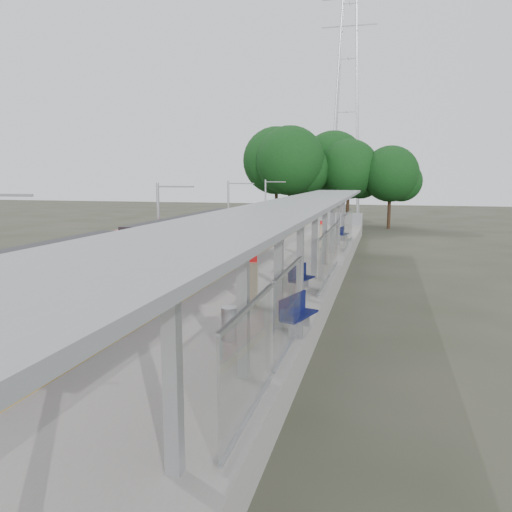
{
  "coord_description": "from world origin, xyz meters",
  "views": [
    {
      "loc": [
        5.1,
        -4.81,
        5.72
      ],
      "look_at": [
        -0.25,
        15.88,
        2.3
      ],
      "focal_mm": 35.0,
      "sensor_mm": 36.0,
      "label": 1
    }
  ],
  "objects_px": {
    "bench_mid": "(300,277)",
    "info_pillar_near": "(252,284)",
    "bench_far": "(343,233)",
    "litter_bin": "(229,324)",
    "train": "(138,268)",
    "bench_near": "(297,312)",
    "info_pillar_far": "(322,236)"
  },
  "relations": [
    {
      "from": "info_pillar_near",
      "to": "train",
      "type": "bearing_deg",
      "value": 170.0
    },
    {
      "from": "info_pillar_far",
      "to": "bench_near",
      "type": "bearing_deg",
      "value": -81.67
    },
    {
      "from": "bench_near",
      "to": "bench_far",
      "type": "distance_m",
      "value": 23.09
    },
    {
      "from": "train",
      "to": "info_pillar_far",
      "type": "height_order",
      "value": "train"
    },
    {
      "from": "train",
      "to": "bench_far",
      "type": "distance_m",
      "value": 20.8
    },
    {
      "from": "bench_near",
      "to": "litter_bin",
      "type": "distance_m",
      "value": 2.18
    },
    {
      "from": "bench_near",
      "to": "info_pillar_near",
      "type": "relative_size",
      "value": 0.91
    },
    {
      "from": "info_pillar_near",
      "to": "info_pillar_far",
      "type": "relative_size",
      "value": 1.07
    },
    {
      "from": "bench_mid",
      "to": "bench_far",
      "type": "height_order",
      "value": "bench_mid"
    },
    {
      "from": "info_pillar_near",
      "to": "info_pillar_far",
      "type": "xyz_separation_m",
      "value": [
        0.58,
        16.18,
        -0.05
      ]
    },
    {
      "from": "info_pillar_near",
      "to": "info_pillar_far",
      "type": "bearing_deg",
      "value": 87.0
    },
    {
      "from": "bench_near",
      "to": "info_pillar_near",
      "type": "distance_m",
      "value": 3.34
    },
    {
      "from": "train",
      "to": "litter_bin",
      "type": "relative_size",
      "value": 28.1
    },
    {
      "from": "bench_mid",
      "to": "info_pillar_near",
      "type": "xyz_separation_m",
      "value": [
        -1.26,
        -3.06,
        0.27
      ]
    },
    {
      "from": "info_pillar_far",
      "to": "train",
      "type": "bearing_deg",
      "value": -106.24
    },
    {
      "from": "info_pillar_far",
      "to": "litter_bin",
      "type": "xyz_separation_m",
      "value": [
        -0.22,
        -20.06,
        -0.28
      ]
    },
    {
      "from": "bench_mid",
      "to": "info_pillar_near",
      "type": "height_order",
      "value": "info_pillar_near"
    },
    {
      "from": "bench_far",
      "to": "info_pillar_near",
      "type": "height_order",
      "value": "info_pillar_near"
    },
    {
      "from": "bench_near",
      "to": "litter_bin",
      "type": "bearing_deg",
      "value": -126.16
    },
    {
      "from": "bench_far",
      "to": "litter_bin",
      "type": "xyz_separation_m",
      "value": [
        -1.25,
        -24.39,
        -0.02
      ]
    },
    {
      "from": "bench_far",
      "to": "litter_bin",
      "type": "distance_m",
      "value": 24.43
    },
    {
      "from": "bench_mid",
      "to": "litter_bin",
      "type": "distance_m",
      "value": 7.0
    },
    {
      "from": "bench_mid",
      "to": "info_pillar_near",
      "type": "bearing_deg",
      "value": -94.76
    },
    {
      "from": "info_pillar_near",
      "to": "litter_bin",
      "type": "height_order",
      "value": "info_pillar_near"
    },
    {
      "from": "bench_mid",
      "to": "bench_near",
      "type": "bearing_deg",
      "value": -63.86
    },
    {
      "from": "bench_near",
      "to": "bench_far",
      "type": "relative_size",
      "value": 1.17
    },
    {
      "from": "train",
      "to": "info_pillar_far",
      "type": "bearing_deg",
      "value": 70.05
    },
    {
      "from": "train",
      "to": "bench_near",
      "type": "relative_size",
      "value": 15.87
    },
    {
      "from": "litter_bin",
      "to": "bench_mid",
      "type": "bearing_deg",
      "value": 82.61
    },
    {
      "from": "train",
      "to": "info_pillar_near",
      "type": "relative_size",
      "value": 14.5
    },
    {
      "from": "info_pillar_near",
      "to": "bench_mid",
      "type": "bearing_deg",
      "value": 66.66
    },
    {
      "from": "train",
      "to": "info_pillar_near",
      "type": "height_order",
      "value": "train"
    }
  ]
}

